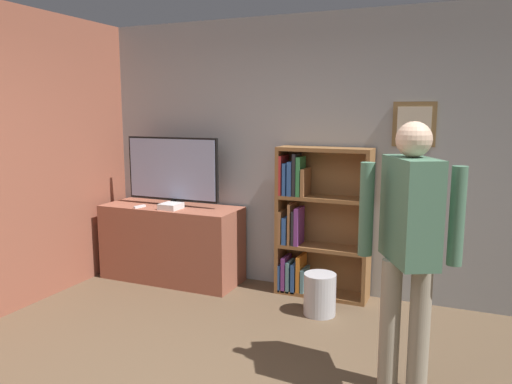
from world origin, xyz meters
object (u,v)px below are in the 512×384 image
object	(u,v)px
game_console	(171,206)
waste_bin	(320,294)
television	(172,170)
bookshelf	(313,224)
person	(409,235)

from	to	relation	value
game_console	waste_bin	bearing A→B (deg)	-5.74
television	game_console	xyz separation A→B (m)	(0.08, -0.18, -0.34)
game_console	bookshelf	world-z (taller)	bookshelf
bookshelf	person	size ratio (longest dim) A/B	0.84
person	waste_bin	world-z (taller)	person
game_console	waste_bin	distance (m)	1.75
bookshelf	game_console	bearing A→B (deg)	-168.11
television	waste_bin	size ratio (longest dim) A/B	2.86
television	person	bearing A→B (deg)	-27.43
television	bookshelf	bearing A→B (deg)	4.60
game_console	bookshelf	bearing A→B (deg)	11.89
television	person	size ratio (longest dim) A/B	0.61
bookshelf	television	bearing A→B (deg)	-175.40
person	waste_bin	bearing A→B (deg)	-167.21
bookshelf	person	bearing A→B (deg)	-54.27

